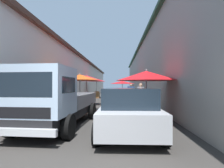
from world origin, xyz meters
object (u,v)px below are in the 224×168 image
hatchback_car (128,110)px  vendor_in_shade (141,94)px  fruit_stall_mid_lane (122,85)px  plastic_stool (76,103)px  fruit_stall_near_left (97,83)px  fruit_stall_near_right (81,84)px  parked_scooter (62,107)px  delivery_truck (50,101)px  vendor_by_crates (131,92)px  fruit_stall_far_left (87,82)px  fruit_stall_far_right (147,79)px

hatchback_car → vendor_in_shade: 5.70m
fruit_stall_mid_lane → plastic_stool: 8.17m
fruit_stall_near_left → fruit_stall_mid_lane: fruit_stall_near_left is taller
fruit_stall_near_left → vendor_in_shade: bearing=-157.1°
fruit_stall_near_right → fruit_stall_near_left: bearing=3.0°
fruit_stall_near_right → parked_scooter: fruit_stall_near_right is taller
delivery_truck → plastic_stool: bearing=7.2°
vendor_by_crates → fruit_stall_near_left: bearing=32.8°
fruit_stall_near_right → plastic_stool: bearing=21.8°
fruit_stall_far_left → hatchback_car: bearing=-159.9°
fruit_stall_near_right → plastic_stool: fruit_stall_near_right is taller
fruit_stall_near_right → fruit_stall_near_left: size_ratio=0.92×
fruit_stall_far_right → vendor_by_crates: fruit_stall_far_right is taller
fruit_stall_far_right → fruit_stall_near_right: fruit_stall_far_right is taller
delivery_truck → vendor_by_crates: (9.66, -3.26, -0.05)m
vendor_by_crates → plastic_stool: size_ratio=3.90×
fruit_stall_far_right → delivery_truck: 4.29m
fruit_stall_mid_lane → parked_scooter: fruit_stall_mid_lane is taller
fruit_stall_near_left → fruit_stall_mid_lane: size_ratio=0.88×
fruit_stall_near_right → fruit_stall_mid_lane: fruit_stall_near_right is taller
fruit_stall_mid_lane → hatchback_car: 13.77m
fruit_stall_near_right → delivery_truck: bearing=-180.0°
fruit_stall_near_left → fruit_stall_far_left: fruit_stall_near_left is taller
parked_scooter → hatchback_car: bearing=-133.5°
hatchback_car → delivery_truck: bearing=91.7°
fruit_stall_near_right → parked_scooter: bearing=154.1°
fruit_stall_mid_lane → vendor_by_crates: 4.28m
fruit_stall_far_left → fruit_stall_far_right: bearing=-145.3°
fruit_stall_near_left → parked_scooter: 12.58m
fruit_stall_near_left → hatchback_car: 15.89m
delivery_truck → plastic_stool: 6.56m
fruit_stall_far_right → plastic_stool: size_ratio=6.31×
plastic_stool → fruit_stall_far_right: bearing=-133.7°
hatchback_car → plastic_stool: (6.39, 3.37, -0.41)m
fruit_stall_far_right → fruit_stall_mid_lane: fruit_stall_far_right is taller
vendor_by_crates → plastic_stool: vendor_by_crates is taller
fruit_stall_far_right → fruit_stall_mid_lane: size_ratio=0.98×
delivery_truck → fruit_stall_far_left: bearing=2.0°
fruit_stall_near_right → hatchback_car: fruit_stall_near_right is taller
vendor_by_crates → delivery_truck: bearing=161.3°
fruit_stall_mid_lane → plastic_stool: (-7.35, 3.33, -1.33)m
vendor_by_crates → fruit_stall_near_right: bearing=148.0°
delivery_truck → plastic_stool: (6.47, 0.81, -0.71)m
fruit_stall_near_left → vendor_by_crates: fruit_stall_near_left is taller
fruit_stall_far_left → fruit_stall_mid_lane: 6.64m
vendor_by_crates → vendor_in_shade: 4.00m
hatchback_car → fruit_stall_far_left: bearing=20.1°
delivery_truck → parked_scooter: 3.23m
fruit_stall_far_right → fruit_stall_far_left: size_ratio=1.14×
fruit_stall_near_right → vendor_by_crates: (5.22, -3.26, -0.64)m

